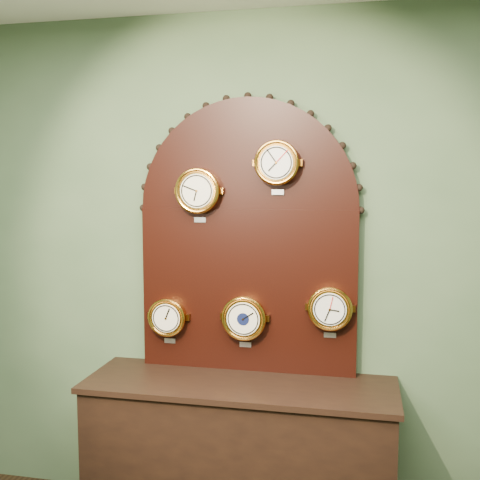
% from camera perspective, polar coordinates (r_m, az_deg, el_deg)
% --- Properties ---
extents(wall_back, '(4.00, 0.00, 4.00)m').
position_cam_1_polar(wall_back, '(3.24, 0.92, -2.71)').
color(wall_back, '#465E40').
rests_on(wall_back, ground).
extents(shop_counter, '(1.60, 0.50, 0.80)m').
position_cam_1_polar(shop_counter, '(3.30, -0.08, -20.90)').
color(shop_counter, black).
rests_on(shop_counter, ground_plane).
extents(display_board, '(1.26, 0.06, 1.53)m').
position_cam_1_polar(display_board, '(3.16, 0.76, 1.20)').
color(display_board, black).
rests_on(display_board, shop_counter).
extents(roman_clock, '(0.25, 0.08, 0.30)m').
position_cam_1_polar(roman_clock, '(3.15, -4.16, 4.86)').
color(roman_clock, orange).
rests_on(roman_clock, display_board).
extents(arabic_clock, '(0.24, 0.08, 0.29)m').
position_cam_1_polar(arabic_clock, '(3.06, 3.68, 7.61)').
color(arabic_clock, orange).
rests_on(arabic_clock, display_board).
extents(hygrometer, '(0.22, 0.08, 0.27)m').
position_cam_1_polar(hygrometer, '(3.30, -7.14, -7.55)').
color(hygrometer, orange).
rests_on(hygrometer, display_board).
extents(barometer, '(0.25, 0.08, 0.30)m').
position_cam_1_polar(barometer, '(3.18, 0.42, -7.69)').
color(barometer, orange).
rests_on(barometer, display_board).
extents(tide_clock, '(0.24, 0.08, 0.29)m').
position_cam_1_polar(tide_clock, '(3.10, 8.88, -6.68)').
color(tide_clock, orange).
rests_on(tide_clock, display_board).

